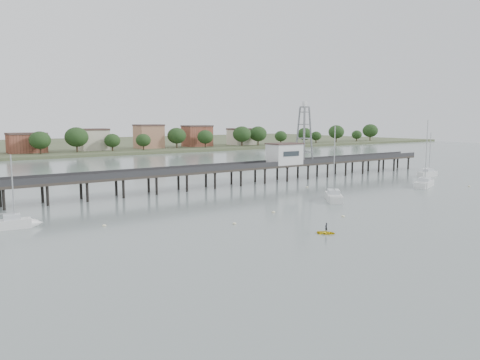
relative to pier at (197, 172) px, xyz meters
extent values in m
plane|color=slate|center=(0.00, -60.00, -3.79)|extent=(500.00, 500.00, 0.00)
cube|color=#2D2823|center=(0.00, 0.00, -0.04)|extent=(150.00, 5.00, 0.50)
cube|color=#333335|center=(0.00, -2.40, 0.76)|extent=(150.00, 0.12, 1.10)
cube|color=#333335|center=(0.00, 2.40, 0.76)|extent=(150.00, 0.12, 1.10)
cylinder|color=black|center=(0.00, -1.90, -1.99)|extent=(0.50, 0.50, 4.40)
cylinder|color=black|center=(0.00, 1.90, -1.99)|extent=(0.50, 0.50, 4.40)
cylinder|color=black|center=(73.00, -1.90, -1.99)|extent=(0.50, 0.50, 4.40)
cylinder|color=black|center=(73.00, 1.90, -1.99)|extent=(0.50, 0.50, 4.40)
cube|color=silver|center=(25.00, 0.00, 2.71)|extent=(8.00, 5.00, 5.00)
cube|color=#4C3833|center=(25.00, 0.00, 5.36)|extent=(8.40, 5.40, 0.30)
cube|color=slate|center=(31.50, 0.00, 14.36)|extent=(1.80, 1.80, 0.30)
cube|color=silver|center=(31.50, 0.00, 15.11)|extent=(0.90, 0.90, 1.20)
cube|color=silver|center=(-39.62, -17.31, -3.32)|extent=(4.96, 2.34, 1.65)
cone|color=silver|center=(-36.64, -17.62, -3.32)|extent=(2.18, 2.06, 1.86)
cube|color=silver|center=(-39.62, -17.31, -2.14)|extent=(2.27, 1.70, 0.75)
cylinder|color=#A5A8AA|center=(-39.29, -17.35, 2.00)|extent=(0.18, 0.18, 8.98)
cylinder|color=#A5A8AA|center=(-40.41, -17.23, -1.59)|extent=(2.79, 0.40, 0.12)
cube|color=silver|center=(43.84, -26.41, -3.32)|extent=(7.82, 5.28, 1.65)
cone|color=silver|center=(48.08, -24.76, -3.32)|extent=(3.86, 3.74, 2.83)
cube|color=silver|center=(43.84, -26.41, -2.14)|extent=(3.84, 3.29, 0.75)
cylinder|color=#A5A8AA|center=(44.31, -26.23, 4.34)|extent=(0.18, 0.18, 13.67)
cylinder|color=#A5A8AA|center=(42.70, -26.85, -1.59)|extent=(4.01, 1.65, 0.12)
cube|color=silver|center=(61.56, -15.94, -3.32)|extent=(5.55, 2.20, 1.65)
cone|color=silver|center=(65.01, -15.98, -3.32)|extent=(2.32, 2.17, 2.15)
cube|color=silver|center=(61.56, -15.94, -2.14)|extent=(2.47, 1.74, 0.75)
cylinder|color=#A5A8AA|center=(61.94, -15.95, 2.69)|extent=(0.18, 0.18, 10.36)
cylinder|color=#A5A8AA|center=(60.64, -15.93, -1.59)|extent=(3.22, 0.15, 0.12)
cube|color=silver|center=(13.66, -27.23, -3.32)|extent=(6.27, 6.77, 1.65)
cone|color=silver|center=(16.34, -24.04, -3.32)|extent=(3.77, 3.79, 2.59)
cube|color=silver|center=(13.66, -27.23, -2.14)|extent=(3.49, 3.60, 0.75)
cylinder|color=#A5A8AA|center=(13.96, -26.87, 3.75)|extent=(0.18, 0.18, 12.49)
cylinder|color=#A5A8AA|center=(12.95, -28.08, -1.59)|extent=(2.59, 3.05, 0.12)
cube|color=silver|center=(-37.85, -16.89, -3.48)|extent=(3.43, 2.06, 0.89)
cube|color=silver|center=(-38.54, -17.06, -2.95)|extent=(1.29, 1.29, 0.53)
imported|color=yellow|center=(-6.25, -44.63, -3.79)|extent=(1.67, 1.48, 2.43)
imported|color=black|center=(-6.25, -44.63, -3.79)|extent=(0.62, 1.29, 0.30)
ellipsoid|color=beige|center=(21.35, -12.04, -3.71)|extent=(0.56, 0.56, 0.39)
ellipsoid|color=beige|center=(-2.93, -29.68, -3.71)|extent=(0.56, 0.56, 0.39)
ellipsoid|color=beige|center=(51.91, -32.43, -3.71)|extent=(0.56, 0.56, 0.39)
ellipsoid|color=beige|center=(-12.92, -32.91, -3.71)|extent=(0.56, 0.56, 0.39)
ellipsoid|color=beige|center=(-28.71, -23.20, -3.71)|extent=(0.56, 0.56, 0.39)
ellipsoid|color=beige|center=(3.77, -38.56, -3.71)|extent=(0.56, 0.56, 0.39)
cube|color=#475133|center=(0.00, 185.00, -3.29)|extent=(500.00, 170.00, 1.40)
cube|color=brown|center=(-10.00, 123.00, 1.91)|extent=(13.00, 10.50, 9.00)
cube|color=brown|center=(18.00, 123.00, 1.91)|extent=(13.00, 10.50, 9.00)
cube|color=brown|center=(45.00, 123.00, 1.91)|extent=(13.00, 10.50, 9.00)
cube|color=brown|center=(72.00, 123.00, 1.91)|extent=(13.00, 10.50, 9.00)
cube|color=brown|center=(100.00, 123.00, 1.91)|extent=(13.00, 10.50, 9.00)
ellipsoid|color=#193315|center=(0.00, 111.00, 2.21)|extent=(8.00, 8.00, 6.80)
ellipsoid|color=#193315|center=(120.00, 111.00, 2.21)|extent=(8.00, 8.00, 6.80)
camera|label=1|loc=(-50.70, -87.31, 11.26)|focal=35.00mm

